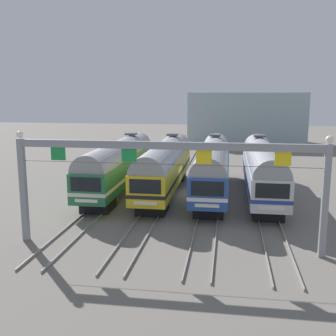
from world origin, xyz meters
TOP-DOWN VIEW (x-y plane):
  - ground_plane at (0.00, 0.00)m, footprint 160.00×160.00m
  - track_bed at (-0.00, 17.00)m, footprint 14.70×70.00m
  - commuter_train_green at (-6.60, -0.00)m, footprint 2.88×18.06m
  - commuter_train_yellow at (-2.20, -0.00)m, footprint 2.88×18.06m
  - commuter_train_blue at (2.20, -0.00)m, footprint 2.88×18.06m
  - commuter_train_silver at (6.60, -0.00)m, footprint 2.88×18.06m
  - catenary_gantry at (-0.00, -13.50)m, footprint 18.43×0.44m
  - maintenance_building at (6.49, 39.40)m, footprint 20.35×10.00m

SIDE VIEW (x-z plane):
  - ground_plane at x=0.00m, z-range 0.00..0.00m
  - track_bed at x=0.00m, z-range 0.00..0.15m
  - commuter_train_green at x=-6.60m, z-range 0.16..5.21m
  - commuter_train_yellow at x=-2.20m, z-range 0.16..5.21m
  - commuter_train_blue at x=2.20m, z-range 0.16..5.21m
  - commuter_train_silver at x=6.60m, z-range 0.16..5.21m
  - maintenance_building at x=6.49m, z-range 0.00..9.16m
  - catenary_gantry at x=0.00m, z-range 1.66..8.63m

